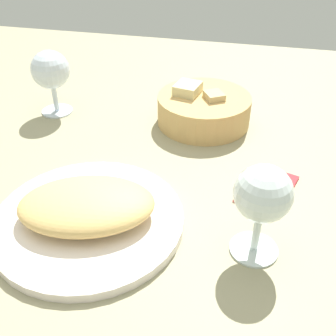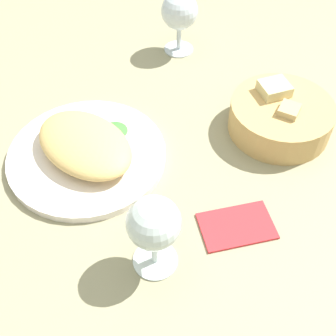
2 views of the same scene
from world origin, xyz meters
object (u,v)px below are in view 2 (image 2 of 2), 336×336
plate (88,157)px  bread_basket (280,116)px  wine_glass_far (179,13)px  folded_napkin (237,225)px  wine_glass_near (154,226)px

plate → bread_basket: bearing=72.0°
plate → wine_glass_far: (-19.69, 30.44, 7.99)cm
bread_basket → folded_napkin: bread_basket is taller
plate → folded_napkin: (23.97, 13.50, -0.30)cm
bread_basket → wine_glass_near: size_ratio=1.37×
wine_glass_near → wine_glass_far: wine_glass_near is taller
bread_basket → wine_glass_near: wine_glass_near is taller
plate → wine_glass_near: 24.08cm
folded_napkin → bread_basket: bearing=52.6°
plate → folded_napkin: size_ratio=2.45×
plate → folded_napkin: plate is taller
bread_basket → plate: bearing=-108.0°
bread_basket → wine_glass_far: wine_glass_far is taller
plate → wine_glass_far: bearing=122.9°
bread_basket → wine_glass_near: (11.99, -32.62, 5.96)cm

